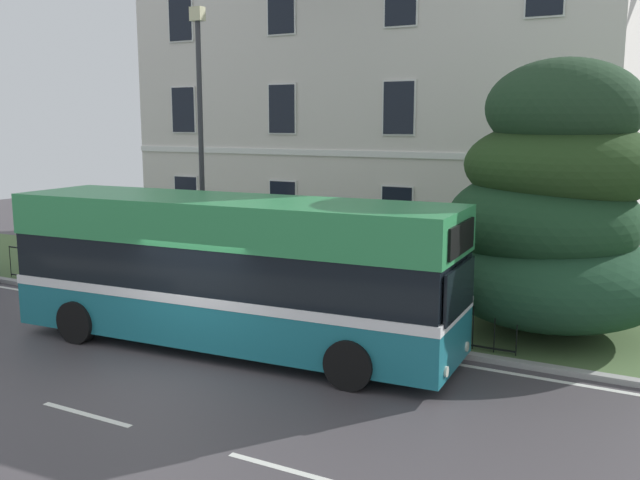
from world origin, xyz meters
TOP-DOWN VIEW (x-y plane):
  - ground_plane at (0.00, 1.11)m, footprint 60.00×56.00m
  - georgian_townhouse at (-2.05, 16.92)m, footprint 17.86×11.10m
  - iron_verge_railing at (-2.05, 4.40)m, footprint 15.63×0.04m
  - evergreen_tree at (5.92, 6.74)m, footprint 5.20×5.20m
  - single_decker_bus at (0.05, 2.33)m, footprint 10.20×3.12m
  - street_lamp_post at (-3.15, 5.51)m, footprint 0.36×0.24m

SIDE VIEW (x-z plane):
  - ground_plane at x=0.00m, z-range -0.11..0.07m
  - iron_verge_railing at x=-2.05m, z-range 0.14..1.11m
  - single_decker_bus at x=0.05m, z-range 0.08..3.37m
  - evergreen_tree at x=5.92m, z-range -0.22..5.97m
  - street_lamp_post at x=-3.15m, z-range 0.62..8.37m
  - georgian_townhouse at x=-2.05m, z-range 0.16..13.45m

